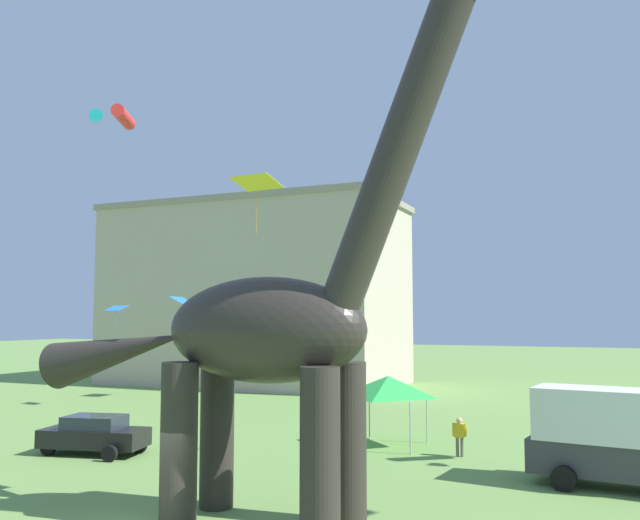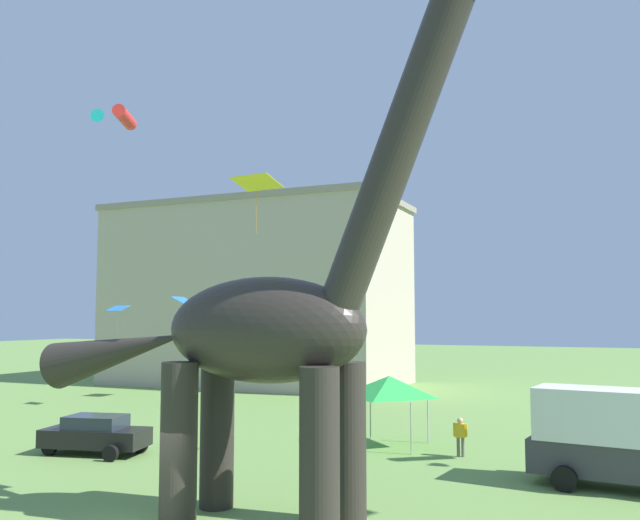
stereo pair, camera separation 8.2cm
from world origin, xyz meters
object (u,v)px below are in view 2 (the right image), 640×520
(person_strolling_adult, at_px, (209,432))
(kite_apex, at_px, (257,183))
(festival_canopy_tent, at_px, (389,386))
(person_photographer, at_px, (460,433))
(kite_drifting, at_px, (119,117))
(parked_sedan_left, at_px, (95,434))
(kite_trailing, at_px, (118,308))
(dinosaur_sculpture, at_px, (262,330))
(kite_high_left, at_px, (184,301))
(parked_box_truck, at_px, (617,437))

(person_strolling_adult, bearing_deg, kite_apex, -137.49)
(festival_canopy_tent, bearing_deg, person_photographer, -16.67)
(person_photographer, bearing_deg, kite_apex, -88.40)
(kite_drifting, height_order, kite_apex, kite_drifting)
(parked_sedan_left, bearing_deg, kite_trailing, 115.06)
(dinosaur_sculpture, distance_m, kite_trailing, 25.97)
(dinosaur_sculpture, height_order, kite_high_left, dinosaur_sculpture)
(kite_trailing, distance_m, kite_apex, 25.18)
(kite_drifting, bearing_deg, kite_apex, -35.44)
(kite_trailing, height_order, kite_apex, kite_apex)
(parked_sedan_left, bearing_deg, kite_drifting, 112.44)
(kite_drifting, bearing_deg, dinosaur_sculpture, -36.34)
(person_strolling_adult, relative_size, person_photographer, 0.78)
(parked_sedan_left, distance_m, kite_trailing, 15.55)
(person_strolling_adult, distance_m, kite_drifting, 16.76)
(dinosaur_sculpture, height_order, festival_canopy_tent, dinosaur_sculpture)
(dinosaur_sculpture, height_order, kite_trailing, dinosaur_sculpture)
(kite_high_left, bearing_deg, person_photographer, -28.10)
(kite_trailing, bearing_deg, kite_apex, -40.76)
(person_strolling_adult, xyz_separation_m, kite_trailing, (-12.62, 8.96, 5.38))
(person_photographer, distance_m, kite_high_left, 24.96)
(parked_box_truck, distance_m, festival_canopy_tent, 9.88)
(dinosaur_sculpture, relative_size, person_strolling_adult, 12.00)
(kite_drifting, bearing_deg, kite_high_left, 109.74)
(kite_drifting, bearing_deg, festival_canopy_tent, 6.61)
(person_strolling_adult, height_order, kite_trailing, kite_trailing)
(person_photographer, bearing_deg, kite_trailing, -173.44)
(dinosaur_sculpture, relative_size, festival_canopy_tent, 4.56)
(parked_sedan_left, relative_size, kite_trailing, 2.71)
(dinosaur_sculpture, relative_size, kite_drifting, 5.89)
(dinosaur_sculpture, relative_size, kite_high_left, 6.73)
(person_strolling_adult, xyz_separation_m, kite_apex, (6.28, -7.33, 8.77))
(person_photographer, height_order, kite_drifting, kite_drifting)
(person_strolling_adult, distance_m, kite_high_left, 19.21)
(festival_canopy_tent, distance_m, kite_drifting, 19.19)
(person_strolling_adult, bearing_deg, person_photographer, -72.40)
(kite_trailing, distance_m, kite_drifting, 13.02)
(kite_drifting, bearing_deg, person_photographer, 2.08)
(parked_sedan_left, xyz_separation_m, person_photographer, (13.73, 5.45, 0.13))
(person_strolling_adult, bearing_deg, festival_canopy_tent, -58.72)
(festival_canopy_tent, height_order, kite_drifting, kite_drifting)
(person_photographer, xyz_separation_m, kite_trailing, (-22.62, 6.15, 5.17))
(person_photographer, bearing_deg, parked_sedan_left, -136.58)
(kite_apex, bearing_deg, person_photographer, 69.83)
(parked_box_truck, relative_size, person_photographer, 3.79)
(festival_canopy_tent, bearing_deg, kite_high_left, 150.05)
(kite_drifting, bearing_deg, kite_trailing, 129.22)
(dinosaur_sculpture, height_order, parked_sedan_left, dinosaur_sculpture)
(parked_box_truck, bearing_deg, person_strolling_adult, -173.49)
(dinosaur_sculpture, relative_size, person_photographer, 9.36)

